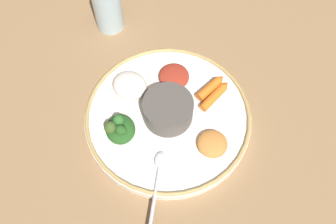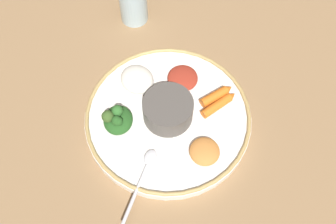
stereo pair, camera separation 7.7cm
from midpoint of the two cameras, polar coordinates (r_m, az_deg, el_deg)
ground_plane at (r=0.80m, az=2.74°, el=-1.48°), size 2.40×2.40×0.00m
platter at (r=0.79m, az=2.77°, el=-1.14°), size 0.34×0.34×0.02m
platter_rim at (r=0.78m, az=2.81°, el=-0.68°), size 0.34×0.34×0.01m
center_bowl at (r=0.76m, az=2.89°, el=0.16°), size 0.10×0.10×0.05m
spoon at (r=0.73m, az=-0.62°, el=-9.45°), size 0.06×0.15×0.01m
greens_pile at (r=0.76m, az=-4.76°, el=-1.31°), size 0.09×0.09×0.05m
carrot_near_spoon at (r=0.80m, az=10.33°, el=0.88°), size 0.04×0.09×0.02m
carrot_outer at (r=0.81m, az=9.96°, el=2.23°), size 0.05×0.08×0.02m
mound_rice_white at (r=0.81m, az=-1.92°, el=4.65°), size 0.09×0.08×0.03m
mound_beet at (r=0.82m, az=4.88°, el=4.82°), size 0.09×0.09×0.02m
mound_squash at (r=0.74m, az=8.43°, el=-6.10°), size 0.08×0.08×0.02m
drinking_glass at (r=0.93m, az=-2.76°, el=15.78°), size 0.07×0.07×0.12m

